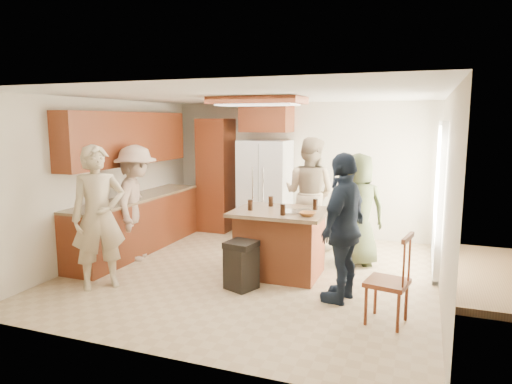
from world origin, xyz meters
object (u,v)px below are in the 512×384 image
(refrigerator, at_px, (265,188))
(spindle_chair, at_px, (389,283))
(person_counter, at_px, (136,203))
(person_behind_right, at_px, (357,210))
(person_front_left, at_px, (99,217))
(kitchen_island, at_px, (280,242))
(person_behind_left, at_px, (310,193))
(trash_bin, at_px, (241,265))
(person_side_right, at_px, (344,228))

(refrigerator, bearing_deg, spindle_chair, -51.54)
(refrigerator, bearing_deg, person_counter, -123.25)
(person_counter, bearing_deg, person_behind_right, -93.69)
(person_front_left, distance_m, kitchen_island, 2.46)
(person_behind_right, distance_m, spindle_chair, 2.04)
(person_front_left, relative_size, person_behind_left, 0.99)
(person_behind_right, distance_m, trash_bin, 2.03)
(person_behind_right, bearing_deg, kitchen_island, 17.38)
(person_behind_left, height_order, person_counter, person_behind_left)
(refrigerator, bearing_deg, person_behind_left, -29.75)
(person_side_right, distance_m, kitchen_island, 1.24)
(trash_bin, height_order, spindle_chair, spindle_chair)
(person_counter, relative_size, refrigerator, 1.00)
(person_behind_right, bearing_deg, refrigerator, -56.40)
(person_front_left, bearing_deg, person_counter, 55.63)
(trash_bin, bearing_deg, person_counter, 162.51)
(person_counter, relative_size, spindle_chair, 1.81)
(person_front_left, height_order, person_side_right, person_front_left)
(trash_bin, bearing_deg, spindle_chair, -12.12)
(person_front_left, height_order, person_behind_left, person_behind_left)
(person_behind_left, distance_m, refrigerator, 1.15)
(person_front_left, bearing_deg, spindle_chair, -44.42)
(person_front_left, bearing_deg, refrigerator, 24.36)
(person_behind_left, relative_size, person_behind_right, 1.11)
(person_counter, xyz_separation_m, spindle_chair, (3.89, -1.04, -0.44))
(person_counter, relative_size, trash_bin, 2.85)
(person_behind_right, height_order, refrigerator, refrigerator)
(person_counter, height_order, spindle_chair, person_counter)
(person_side_right, height_order, trash_bin, person_side_right)
(person_counter, distance_m, kitchen_island, 2.37)
(person_behind_left, xyz_separation_m, trash_bin, (-0.36, -2.18, -0.63))
(person_behind_right, bearing_deg, spindle_chair, 84.72)
(person_front_left, bearing_deg, person_side_right, -35.04)
(person_side_right, xyz_separation_m, person_counter, (-3.31, 0.56, -0.00))
(person_side_right, relative_size, kitchen_island, 1.41)
(person_front_left, height_order, person_counter, person_front_left)
(person_side_right, xyz_separation_m, trash_bin, (-1.29, -0.08, -0.58))
(spindle_chair, bearing_deg, person_side_right, 140.46)
(trash_bin, bearing_deg, person_behind_left, 80.68)
(person_side_right, xyz_separation_m, spindle_chair, (0.58, -0.48, -0.45))
(person_behind_right, relative_size, kitchen_island, 1.33)
(person_front_left, height_order, person_behind_right, person_front_left)
(person_behind_right, xyz_separation_m, spindle_chair, (0.61, -1.91, -0.39))
(person_front_left, xyz_separation_m, refrigerator, (1.11, 3.33, -0.03))
(person_behind_left, bearing_deg, person_side_right, 126.09)
(spindle_chair, bearing_deg, person_behind_right, 107.81)
(trash_bin, distance_m, spindle_chair, 1.92)
(person_behind_left, bearing_deg, trash_bin, 92.94)
(person_behind_right, relative_size, person_counter, 0.94)
(refrigerator, relative_size, kitchen_island, 1.41)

